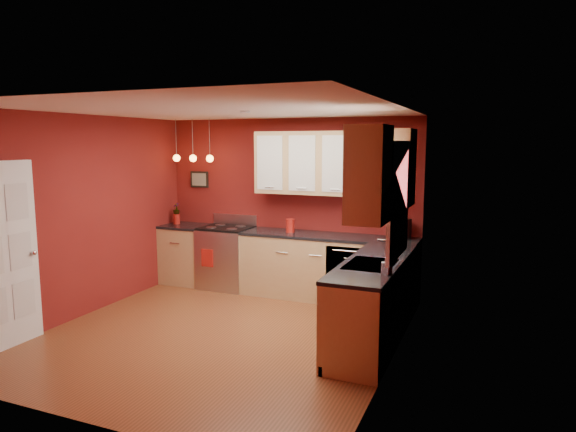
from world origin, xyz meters
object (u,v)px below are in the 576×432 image
at_px(coffee_maker, 402,230).
at_px(red_canister, 290,226).
at_px(gas_range, 226,257).
at_px(soap_pump, 387,265).
at_px(sink, 371,266).

bearing_deg(coffee_maker, red_canister, -157.38).
distance_m(red_canister, coffee_maker, 1.61).
distance_m(gas_range, soap_pump, 3.47).
bearing_deg(soap_pump, sink, 123.49).
bearing_deg(sink, red_canister, 135.89).
relative_size(sink, red_canister, 3.59).
distance_m(sink, soap_pump, 0.46).
distance_m(sink, red_canister, 2.16).
height_order(gas_range, red_canister, red_canister).
bearing_deg(soap_pump, gas_range, 146.84).
bearing_deg(red_canister, gas_range, -179.86).
bearing_deg(red_canister, soap_pump, -46.23).
xyz_separation_m(coffee_maker, soap_pump, (0.20, -1.99, -0.03)).
bearing_deg(sink, gas_range, 150.22).
relative_size(gas_range, red_canister, 5.69).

